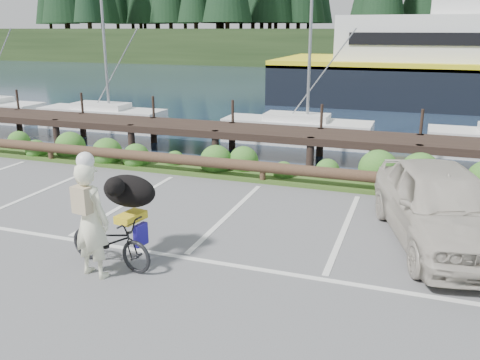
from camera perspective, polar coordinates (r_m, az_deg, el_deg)
name	(u,v)px	position (r m, az deg, el deg)	size (l,w,h in m)	color
ground	(192,249)	(9.84, -5.38, -7.73)	(72.00, 72.00, 0.00)	#565658
harbor_backdrop	(401,55)	(86.74, 17.63, 13.24)	(170.00, 160.00, 30.00)	#18263A
vegetation_strip	(270,174)	(14.51, 3.36, 0.62)	(34.00, 1.60, 0.10)	#3D5B21
log_rail	(263,183)	(13.88, 2.55, -0.33)	(32.00, 0.30, 0.60)	#443021
bicycle	(110,241)	(9.27, -14.35, -6.66)	(0.62, 1.77, 0.93)	black
cyclist	(91,220)	(8.80, -16.43, -4.35)	(0.73, 0.48, 2.00)	white
dog	(129,191)	(9.39, -12.34, -1.21)	(1.04, 0.51, 0.60)	black
parked_car	(441,205)	(10.53, 21.63, -2.61)	(1.86, 4.63, 1.58)	#BAB2A4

